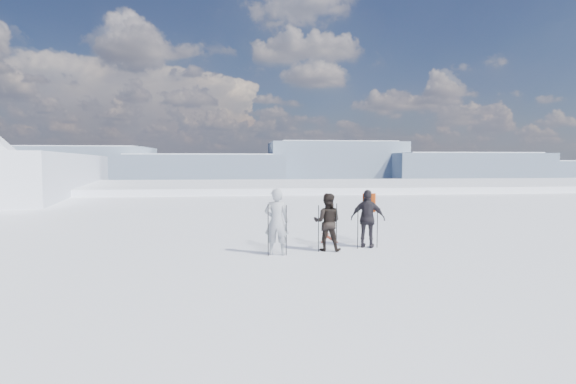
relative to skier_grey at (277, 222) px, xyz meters
name	(u,v)px	position (x,y,z in m)	size (l,w,h in m)	color
lake_basin	(278,260)	(2.43, 28.14, -7.38)	(820.00, 820.00, 71.62)	white
far_mountain_range	(271,170)	(32.03, 452.92, -8.07)	(770.00, 110.00, 53.00)	slate
skier_grey	(277,222)	(0.00, 0.00, 0.00)	(0.64, 0.42, 1.76)	#9499A1
skier_dark	(327,222)	(1.44, 0.40, -0.08)	(0.77, 0.60, 1.59)	black
skier_pack	(368,219)	(2.67, 0.71, -0.05)	(0.97, 0.40, 1.66)	black
backpack	(369,180)	(2.77, 0.94, 1.04)	(0.35, 0.20, 0.53)	#DD4E14
ski_poles	(324,229)	(1.31, 0.25, -0.24)	(3.20, 0.82, 1.36)	black
skis_loose	(327,238)	(1.83, 2.38, -0.86)	(0.57, 1.70, 0.03)	black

